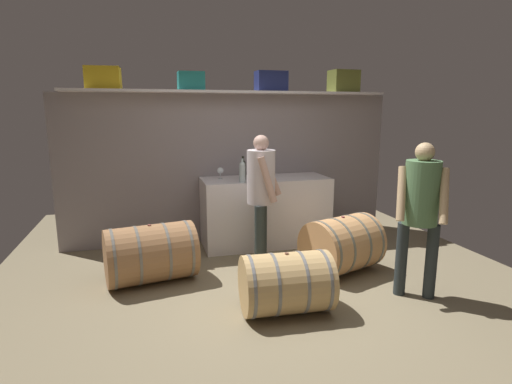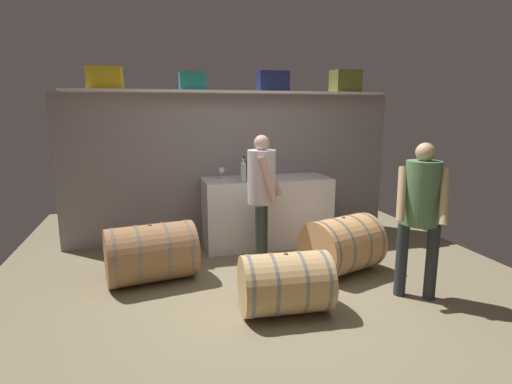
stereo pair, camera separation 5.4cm
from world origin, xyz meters
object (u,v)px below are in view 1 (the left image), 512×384
(wine_barrel_flank, at_px, (286,283))
(visitor_tasting, at_px, (421,204))
(work_cabinet, at_px, (265,211))
(wine_bottle_dark, at_px, (243,170))
(wine_barrel_far, at_px, (151,253))
(toolcase_teal, at_px, (191,81))
(winemaker_pouring, at_px, (262,187))
(wine_bottle_clear, at_px, (242,171))
(toolcase_yellow, at_px, (103,78))
(wine_glass, at_px, (220,171))
(toolcase_olive, at_px, (344,81))
(wine_barrel_near, at_px, (342,245))
(toolcase_navy, at_px, (271,81))

(wine_barrel_flank, xyz_separation_m, visitor_tasting, (1.34, -0.03, 0.66))
(work_cabinet, distance_m, visitor_tasting, 2.24)
(wine_bottle_dark, height_order, wine_barrel_far, wine_bottle_dark)
(work_cabinet, bearing_deg, toolcase_teal, 165.11)
(wine_barrel_flank, bearing_deg, winemaker_pouring, 88.05)
(wine_bottle_clear, bearing_deg, winemaker_pouring, -76.31)
(wine_bottle_dark, distance_m, wine_barrel_far, 1.65)
(toolcase_yellow, distance_m, wine_barrel_flank, 3.33)
(wine_glass, relative_size, wine_barrel_flank, 0.19)
(toolcase_olive, bearing_deg, wine_barrel_near, -117.65)
(wine_barrel_near, bearing_deg, wine_barrel_far, 153.28)
(winemaker_pouring, bearing_deg, toolcase_teal, -122.44)
(toolcase_yellow, bearing_deg, wine_bottle_dark, -7.79)
(wine_barrel_far, bearing_deg, wine_bottle_dark, 24.09)
(wine_barrel_near, bearing_deg, toolcase_yellow, 131.86)
(toolcase_navy, bearing_deg, winemaker_pouring, -114.42)
(wine_glass, bearing_deg, toolcase_yellow, 173.07)
(toolcase_teal, relative_size, winemaker_pouring, 0.21)
(wine_bottle_dark, bearing_deg, toolcase_yellow, 168.80)
(toolcase_yellow, xyz_separation_m, wine_barrel_far, (0.45, -1.15, -1.90))
(wine_bottle_dark, height_order, wine_bottle_clear, wine_bottle_dark)
(wine_glass, xyz_separation_m, wine_barrel_far, (-0.95, -0.98, -0.72))
(toolcase_yellow, xyz_separation_m, toolcase_olive, (3.23, 0.00, 0.02))
(visitor_tasting, bearing_deg, wine_glass, -19.97)
(wine_barrel_near, bearing_deg, toolcase_teal, 117.20)
(wine_bottle_dark, xyz_separation_m, visitor_tasting, (1.29, -1.88, -0.12))
(toolcase_teal, bearing_deg, wine_barrel_near, -44.37)
(toolcase_yellow, bearing_deg, wine_barrel_far, -65.29)
(wine_barrel_near, distance_m, wine_barrel_flank, 1.19)
(toolcase_olive, xyz_separation_m, wine_glass, (-1.84, -0.17, -1.20))
(toolcase_navy, bearing_deg, wine_glass, -168.65)
(toolcase_teal, xyz_separation_m, wine_barrel_flank, (0.55, -2.18, -1.91))
(toolcase_navy, distance_m, wine_barrel_near, 2.41)
(toolcase_olive, distance_m, wine_bottle_clear, 2.05)
(wine_bottle_dark, bearing_deg, work_cabinet, 13.79)
(visitor_tasting, bearing_deg, winemaker_pouring, -12.69)
(wine_bottle_clear, bearing_deg, visitor_tasting, -51.90)
(wine_barrel_near, distance_m, visitor_tasting, 1.06)
(work_cabinet, xyz_separation_m, wine_bottle_dark, (-0.33, -0.08, 0.60))
(toolcase_olive, xyz_separation_m, wine_bottle_dark, (-1.57, -0.33, -1.17))
(wine_bottle_dark, height_order, wine_glass, wine_bottle_dark)
(toolcase_yellow, bearing_deg, winemaker_pouring, -25.87)
(toolcase_olive, relative_size, wine_bottle_dark, 1.23)
(toolcase_navy, xyz_separation_m, wine_barrel_far, (-1.70, -1.15, -1.90))
(wine_bottle_clear, xyz_separation_m, winemaker_pouring, (0.12, -0.48, -0.12))
(toolcase_teal, distance_m, wine_bottle_clear, 1.35)
(winemaker_pouring, bearing_deg, wine_barrel_flank, 17.49)
(toolcase_olive, height_order, wine_bottle_clear, toolcase_olive)
(toolcase_teal, height_order, toolcase_olive, toolcase_olive)
(wine_barrel_far, height_order, winemaker_pouring, winemaker_pouring)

